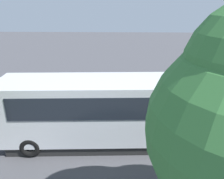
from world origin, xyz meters
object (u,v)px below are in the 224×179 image
spectator_centre (101,98)px  stunt_motorcycle (108,81)px  parked_motorcycle_silver (160,111)px  spectator_far_left (137,98)px  spectator_left (122,98)px  spectator_right (86,99)px  tour_bus (111,112)px  traffic_cone (130,93)px

spectator_centre → stunt_motorcycle: bearing=-94.1°
parked_motorcycle_silver → spectator_far_left: bearing=-28.2°
spectator_left → spectator_right: bearing=1.0°
stunt_motorcycle → tour_bus: bearing=94.3°
tour_bus → stunt_motorcycle: size_ratio=5.27×
spectator_far_left → spectator_right: (3.15, 0.19, 0.00)m
traffic_cone → stunt_motorcycle: bearing=-19.7°
spectator_centre → stunt_motorcycle: spectator_centre is taller
spectator_left → parked_motorcycle_silver: bearing=166.3°
spectator_left → parked_motorcycle_silver: (-2.24, 0.54, -0.56)m
tour_bus → spectator_right: bearing=-61.6°
spectator_left → traffic_cone: spectator_left is taller
spectator_right → stunt_motorcycle: stunt_motorcycle is taller
spectator_centre → spectator_right: 0.91m
tour_bus → spectator_right: (1.64, -3.03, -0.64)m
spectator_right → spectator_left: bearing=-179.0°
spectator_right → spectator_far_left: bearing=-176.5°
spectator_far_left → spectator_right: size_ratio=1.00×
spectator_left → spectator_centre: spectator_centre is taller
spectator_left → stunt_motorcycle: same height
spectator_left → stunt_motorcycle: bearing=-72.8°
parked_motorcycle_silver → traffic_cone: bearing=-64.3°
spectator_far_left → traffic_cone: bearing=-83.2°
spectator_centre → spectator_right: spectator_centre is taller
tour_bus → traffic_cone: bearing=-101.4°
tour_bus → stunt_motorcycle: tour_bus is taller
spectator_far_left → spectator_left: spectator_left is taller
spectator_left → spectator_centre: size_ratio=0.97×
spectator_far_left → spectator_left: (0.93, 0.15, 0.04)m
spectator_centre → traffic_cone: (-1.93, -2.93, -0.77)m
spectator_centre → spectator_far_left: bearing=-173.2°
spectator_far_left → spectator_centre: bearing=6.8°
spectator_left → traffic_cone: size_ratio=2.77×
spectator_left → stunt_motorcycle: (1.06, -3.42, -0.02)m
tour_bus → spectator_far_left: (-1.51, -3.22, -0.64)m
spectator_left → spectator_centre: 1.32m
spectator_centre → parked_motorcycle_silver: bearing=173.1°
stunt_motorcycle → spectator_left: bearing=107.2°
spectator_far_left → traffic_cone: size_ratio=2.69×
spectator_centre → stunt_motorcycle: (-0.25, -3.53, -0.06)m
tour_bus → traffic_cone: 6.16m
spectator_centre → stunt_motorcycle: size_ratio=0.91×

